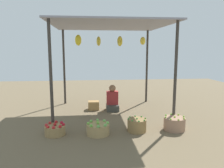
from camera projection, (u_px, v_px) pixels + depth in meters
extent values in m
plane|color=brown|center=(110.00, 113.00, 6.34)|extent=(14.00, 14.00, 0.00)
cylinder|color=#38332D|center=(51.00, 77.00, 4.75)|extent=(0.07, 0.07, 2.47)
cylinder|color=#38332D|center=(175.00, 75.00, 5.04)|extent=(0.07, 0.07, 2.47)
cylinder|color=#38332D|center=(64.00, 67.00, 7.25)|extent=(0.07, 0.07, 2.47)
cylinder|color=#38332D|center=(147.00, 67.00, 7.54)|extent=(0.07, 0.07, 2.47)
cube|color=gray|center=(110.00, 25.00, 5.95)|extent=(3.13, 2.85, 0.04)
ellipsoid|color=yellow|center=(78.00, 40.00, 5.74)|extent=(0.17, 0.17, 0.29)
ellipsoid|color=gold|center=(99.00, 41.00, 6.43)|extent=(0.12, 0.12, 0.28)
ellipsoid|color=yellow|center=(120.00, 41.00, 6.39)|extent=(0.15, 0.15, 0.29)
ellipsoid|color=yellow|center=(143.00, 41.00, 6.16)|extent=(0.15, 0.15, 0.22)
cube|color=#3F3F38|center=(112.00, 107.00, 6.58)|extent=(0.36, 0.44, 0.18)
cube|color=maroon|center=(112.00, 98.00, 6.59)|extent=(0.34, 0.22, 0.40)
sphere|color=#8C6343|center=(112.00, 88.00, 6.54)|extent=(0.21, 0.21, 0.21)
cylinder|color=#95784A|center=(55.00, 130.00, 4.68)|extent=(0.44, 0.44, 0.21)
sphere|color=#A82021|center=(55.00, 124.00, 4.66)|extent=(0.07, 0.07, 0.07)
sphere|color=#B41928|center=(63.00, 124.00, 4.68)|extent=(0.07, 0.07, 0.07)
sphere|color=#AC172D|center=(62.00, 123.00, 4.80)|extent=(0.07, 0.07, 0.07)
sphere|color=#AE1B1C|center=(56.00, 122.00, 4.84)|extent=(0.07, 0.07, 0.07)
sphere|color=#B42421|center=(50.00, 123.00, 4.77)|extent=(0.07, 0.07, 0.07)
sphere|color=#B42727|center=(46.00, 125.00, 4.65)|extent=(0.07, 0.07, 0.07)
sphere|color=red|center=(48.00, 127.00, 4.53)|extent=(0.07, 0.07, 0.07)
sphere|color=#B32225|center=(54.00, 128.00, 4.49)|extent=(0.07, 0.07, 0.07)
sphere|color=red|center=(60.00, 127.00, 4.55)|extent=(0.07, 0.07, 0.07)
cylinder|color=#A28755|center=(98.00, 129.00, 4.71)|extent=(0.50, 0.50, 0.23)
sphere|color=#74B53F|center=(98.00, 123.00, 4.68)|extent=(0.07, 0.07, 0.07)
sphere|color=#73BB51|center=(108.00, 123.00, 4.71)|extent=(0.07, 0.07, 0.07)
sphere|color=#6AAD4E|center=(104.00, 121.00, 4.85)|extent=(0.07, 0.07, 0.07)
sphere|color=#74AE50|center=(98.00, 120.00, 4.89)|extent=(0.07, 0.07, 0.07)
sphere|color=#65A942|center=(91.00, 121.00, 4.82)|extent=(0.07, 0.07, 0.07)
sphere|color=#69A93D|center=(88.00, 123.00, 4.66)|extent=(0.07, 0.07, 0.07)
sphere|color=#66B43E|center=(91.00, 126.00, 4.52)|extent=(0.07, 0.07, 0.07)
sphere|color=#67B04F|center=(98.00, 126.00, 4.48)|extent=(0.07, 0.07, 0.07)
sphere|color=#68AD4F|center=(105.00, 125.00, 4.56)|extent=(0.07, 0.07, 0.07)
cylinder|color=olive|center=(137.00, 125.00, 4.87)|extent=(0.42, 0.42, 0.29)
sphere|color=#378628|center=(137.00, 118.00, 4.85)|extent=(0.04, 0.04, 0.04)
sphere|color=#428327|center=(145.00, 118.00, 4.87)|extent=(0.04, 0.04, 0.04)
sphere|color=#328127|center=(141.00, 117.00, 5.00)|extent=(0.04, 0.04, 0.04)
sphere|color=green|center=(135.00, 116.00, 5.04)|extent=(0.04, 0.04, 0.04)
sphere|color=#34852B|center=(130.00, 117.00, 4.97)|extent=(0.04, 0.04, 0.04)
sphere|color=green|center=(129.00, 119.00, 4.83)|extent=(0.04, 0.04, 0.04)
sphere|color=#398D31|center=(132.00, 121.00, 4.70)|extent=(0.04, 0.04, 0.04)
sphere|color=#348935|center=(139.00, 121.00, 4.66)|extent=(0.04, 0.04, 0.04)
sphere|color=#3A862F|center=(144.00, 120.00, 4.73)|extent=(0.04, 0.04, 0.04)
cylinder|color=#9C755B|center=(174.00, 124.00, 4.97)|extent=(0.48, 0.48, 0.29)
sphere|color=#86CC3A|center=(175.00, 117.00, 4.94)|extent=(0.04, 0.04, 0.04)
sphere|color=#89CB3A|center=(184.00, 117.00, 4.96)|extent=(0.04, 0.04, 0.04)
sphere|color=#90C62E|center=(178.00, 115.00, 5.11)|extent=(0.04, 0.04, 0.04)
sphere|color=#88CA3D|center=(171.00, 114.00, 5.15)|extent=(0.04, 0.04, 0.04)
sphere|color=#87CD3E|center=(166.00, 115.00, 5.08)|extent=(0.04, 0.04, 0.04)
sphere|color=#83CA3B|center=(166.00, 117.00, 4.92)|extent=(0.04, 0.04, 0.04)
sphere|color=#8ECA40|center=(171.00, 119.00, 4.78)|extent=(0.04, 0.04, 0.04)
sphere|color=#8EBC3C|center=(179.00, 120.00, 4.73)|extent=(0.04, 0.04, 0.04)
sphere|color=#92BD3E|center=(184.00, 119.00, 4.81)|extent=(0.04, 0.04, 0.04)
cube|color=#A77E48|center=(94.00, 105.00, 6.67)|extent=(0.33, 0.28, 0.26)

